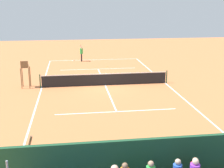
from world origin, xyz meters
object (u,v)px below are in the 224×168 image
Objects in this scene: tennis_ball_near at (95,67)px; tennis_ball_far at (107,66)px; courtside_bench at (218,159)px; line_judge at (29,162)px; tennis_net at (105,79)px; tennis_racket at (73,61)px; umpire_chair at (25,71)px; tennis_player at (81,52)px.

tennis_ball_near and tennis_ball_far have the same top height.
line_judge is at bearing -0.24° from courtside_bench.
tennis_net is at bearing 91.92° from tennis_ball_near.
tennis_net is 6.88m from tennis_ball_near.
tennis_ball_near is at bearing 7.38° from tennis_ball_far.
tennis_ball_near is at bearing -88.08° from tennis_net.
tennis_ball_far is at bearing 133.44° from tennis_racket.
tennis_racket is 0.29× the size of line_judge.
umpire_chair is 13.59m from line_judge.
tennis_player reaches higher than courtside_bench.
umpire_chair reaches higher than courtside_bench.
tennis_net is 5.72× the size of courtside_bench.
tennis_player is at bearing -115.03° from umpire_chair.
tennis_net is 10.46m from tennis_player.
tennis_ball_far is (1.90, -20.29, -0.53)m from courtside_bench.
tennis_racket is at bearing -59.62° from tennis_ball_near.
tennis_player is (4.36, -23.62, 0.46)m from courtside_bench.
courtside_bench is 24.54m from tennis_racket.
tennis_player is at bearing -53.52° from tennis_ball_far.
tennis_player is 1.45m from tennis_racket.
courtside_bench is 27.27× the size of tennis_ball_near.
tennis_net is 18.34× the size of tennis_racket.
line_judge is (7.18, -0.03, 0.46)m from courtside_bench.
tennis_player is 3.43× the size of tennis_racket.
tennis_player is 4.26m from tennis_ball_far.
courtside_bench is at bearing 100.46° from tennis_player.
courtside_bench is at bearing 102.29° from tennis_net.
tennis_net reaches higher than tennis_ball_far.
umpire_chair is 11.18m from tennis_racket.
line_judge reaches higher than tennis_ball_near.
tennis_net is 7.10m from tennis_ball_far.
tennis_net reaches higher than tennis_ball_near.
tennis_net is at bearing 178.09° from umpire_chair.
line_judge is at bearing 72.04° from tennis_net.
tennis_ball_near is at bearing 120.38° from tennis_racket.
courtside_bench is 20.37m from tennis_ball_near.
tennis_racket is 4.42m from tennis_ball_near.
umpire_chair is 9.99m from tennis_ball_far.
line_judge is (4.29, 13.24, 0.51)m from tennis_net.
tennis_player is 29.18× the size of tennis_ball_near.
umpire_chair is 3.81× the size of tennis_racket.
courtside_bench is at bearing 124.00° from umpire_chair.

